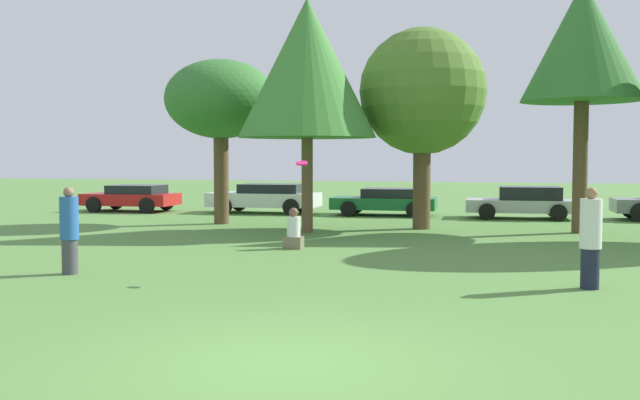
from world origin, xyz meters
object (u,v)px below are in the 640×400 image
at_px(parked_car_white, 266,197).
at_px(parked_car_green, 386,201).
at_px(person_catcher, 591,238).
at_px(tree_3, 583,42).
at_px(person_thrower, 69,231).
at_px(frisbee, 302,163).
at_px(tree_1, 307,68).
at_px(parked_car_silver, 524,202).
at_px(bystander_sitting, 294,232).
at_px(tree_0, 221,101).
at_px(parked_car_red, 132,197).
at_px(tree_2, 422,93).

bearing_deg(parked_car_white, parked_car_green, 179.07).
height_order(person_catcher, tree_3, tree_3).
height_order(person_thrower, parked_car_white, person_thrower).
bearing_deg(parked_car_green, person_catcher, 110.16).
xyz_separation_m(frisbee, parked_car_white, (-5.68, 15.13, -1.53)).
relative_size(tree_1, parked_car_silver, 1.74).
bearing_deg(parked_car_white, bystander_sitting, 110.40).
xyz_separation_m(bystander_sitting, parked_car_silver, (5.90, 10.59, 0.20)).
distance_m(tree_0, parked_car_white, 6.10).
bearing_deg(person_thrower, parked_car_white, 89.66).
bearing_deg(parked_car_green, parked_car_red, 1.58).
xyz_separation_m(bystander_sitting, tree_0, (-4.28, 5.94, 3.80)).
relative_size(tree_0, tree_1, 0.79).
relative_size(tree_2, parked_car_green, 1.55).
height_order(person_catcher, parked_car_white, person_catcher).
bearing_deg(parked_car_red, tree_3, 163.79).
height_order(tree_1, tree_2, tree_1).
bearing_deg(bystander_sitting, tree_2, 66.06).
relative_size(person_thrower, parked_car_silver, 0.42).
relative_size(person_catcher, frisbee, 7.76).
relative_size(tree_0, tree_2, 0.88).
bearing_deg(frisbee, parked_car_white, 110.60).
relative_size(tree_2, parked_car_silver, 1.57).
xyz_separation_m(tree_0, tree_3, (11.64, -0.23, 1.50)).
distance_m(tree_1, parked_car_silver, 10.37).
bearing_deg(tree_3, frisbee, -121.01).
xyz_separation_m(person_catcher, tree_1, (-7.21, 7.96, 4.08)).
relative_size(parked_car_red, parked_car_green, 0.95).
relative_size(tree_2, tree_3, 0.84).
height_order(person_catcher, parked_car_red, person_catcher).
bearing_deg(parked_car_red, parked_car_white, -176.25).
bearing_deg(person_thrower, tree_3, 40.66).
bearing_deg(parked_car_white, tree_0, 89.09).
relative_size(person_catcher, parked_car_white, 0.39).
distance_m(person_thrower, parked_car_silver, 17.93).
xyz_separation_m(tree_2, tree_3, (4.77, -0.12, 1.38)).
xyz_separation_m(parked_car_red, parked_car_white, (5.77, 0.50, 0.04)).
distance_m(bystander_sitting, parked_car_silver, 12.13).
bearing_deg(person_thrower, tree_0, 91.41).
bearing_deg(parked_car_green, person_thrower, 75.11).
relative_size(tree_3, parked_car_red, 1.95).
relative_size(person_thrower, parked_car_red, 0.44).
distance_m(tree_3, parked_car_silver, 7.21).
bearing_deg(bystander_sitting, tree_3, 37.80).
height_order(tree_2, parked_car_silver, tree_2).
height_order(person_thrower, tree_1, tree_1).
relative_size(tree_3, parked_car_white, 1.67).
bearing_deg(tree_3, parked_car_green, 142.13).
relative_size(person_thrower, tree_2, 0.27).
bearing_deg(tree_0, tree_3, -1.14).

